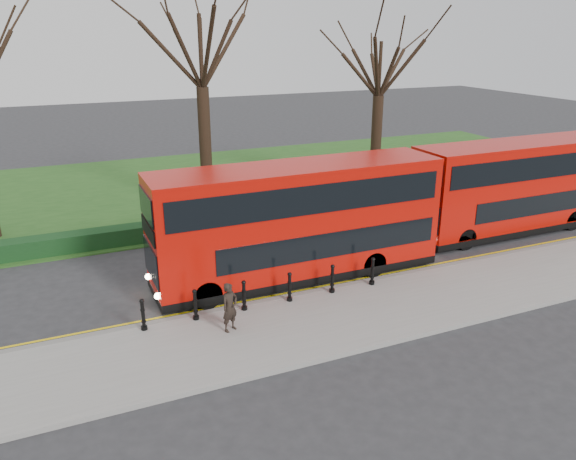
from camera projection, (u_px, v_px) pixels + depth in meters
name	position (u px, v px, depth m)	size (l,w,h in m)	color
ground	(232.00, 297.00, 19.80)	(120.00, 120.00, 0.00)	#28282B
pavement	(263.00, 335.00, 17.18)	(60.00, 4.00, 0.15)	gray
kerb	(242.00, 307.00, 18.91)	(60.00, 0.25, 0.16)	slate
grass_verge	(152.00, 190.00, 32.72)	(60.00, 18.00, 0.06)	#214B19
hedge	(185.00, 227.00, 25.53)	(60.00, 0.90, 0.80)	black
yellow_line_outer	(239.00, 305.00, 19.19)	(60.00, 0.10, 0.01)	yellow
yellow_line_inner	(237.00, 302.00, 19.36)	(60.00, 0.10, 0.01)	yellow
tree_mid	(200.00, 43.00, 26.38)	(7.30, 7.30, 11.41)	black
tree_right	(380.00, 63.00, 30.53)	(6.33, 6.33, 9.88)	black
bollard_row	(267.00, 291.00, 18.71)	(8.33, 0.15, 1.00)	black
bus_lead	(298.00, 223.00, 20.66)	(10.89, 2.50, 4.33)	#B50D05
bus_rear	(518.00, 187.00, 25.64)	(10.49, 2.41, 4.17)	#B50D05
pedestrian	(230.00, 307.00, 17.04)	(0.57, 0.38, 1.57)	black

